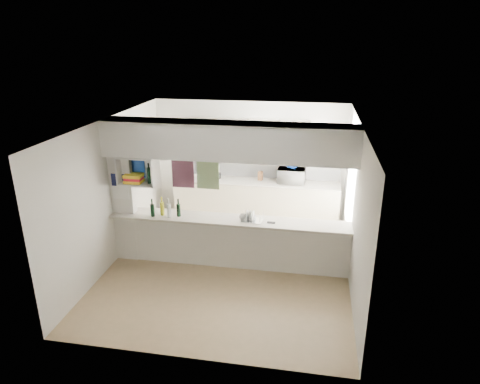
% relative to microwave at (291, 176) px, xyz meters
% --- Properties ---
extents(floor, '(4.80, 4.80, 0.00)m').
position_rel_microwave_xyz_m(floor, '(-0.96, -2.12, -1.08)').
color(floor, '#9E845B').
rests_on(floor, ground).
extents(ceiling, '(4.80, 4.80, 0.00)m').
position_rel_microwave_xyz_m(ceiling, '(-0.96, -2.12, 1.52)').
color(ceiling, white).
rests_on(ceiling, wall_back).
extents(wall_back, '(4.20, 0.00, 4.20)m').
position_rel_microwave_xyz_m(wall_back, '(-0.96, 0.28, 0.22)').
color(wall_back, silver).
rests_on(wall_back, floor).
extents(wall_left, '(0.00, 4.80, 4.80)m').
position_rel_microwave_xyz_m(wall_left, '(-3.06, -2.12, 0.22)').
color(wall_left, silver).
rests_on(wall_left, floor).
extents(wall_right, '(0.00, 4.80, 4.80)m').
position_rel_microwave_xyz_m(wall_right, '(1.14, -2.12, 0.22)').
color(wall_right, silver).
rests_on(wall_right, floor).
extents(servery_partition, '(4.20, 0.50, 2.60)m').
position_rel_microwave_xyz_m(servery_partition, '(-1.13, -2.12, 0.58)').
color(servery_partition, silver).
rests_on(servery_partition, floor).
extents(cubby_shelf, '(0.65, 0.35, 0.50)m').
position_rel_microwave_xyz_m(cubby_shelf, '(-2.52, -2.18, 0.63)').
color(cubby_shelf, white).
rests_on(cubby_shelf, bulkhead).
extents(kitchen_run, '(3.60, 0.63, 2.24)m').
position_rel_microwave_xyz_m(kitchen_run, '(-0.80, 0.02, -0.25)').
color(kitchen_run, '#EBE5C7').
rests_on(kitchen_run, floor).
extents(microwave, '(0.60, 0.42, 0.32)m').
position_rel_microwave_xyz_m(microwave, '(0.00, 0.00, 0.00)').
color(microwave, white).
rests_on(microwave, bench_top).
extents(bowl, '(0.25, 0.25, 0.06)m').
position_rel_microwave_xyz_m(bowl, '(0.00, 0.04, 0.19)').
color(bowl, navy).
rests_on(bowl, microwave).
extents(dish_rack, '(0.38, 0.29, 0.19)m').
position_rel_microwave_xyz_m(dish_rack, '(-0.54, -2.12, -0.08)').
color(dish_rack, silver).
rests_on(dish_rack, breakfast_bar).
extents(cup, '(0.15, 0.15, 0.10)m').
position_rel_microwave_xyz_m(cup, '(-0.69, -2.16, -0.09)').
color(cup, white).
rests_on(cup, dish_rack).
extents(wine_bottles, '(0.52, 0.15, 0.36)m').
position_rel_microwave_xyz_m(wine_bottles, '(-2.06, -2.20, -0.03)').
color(wine_bottles, black).
rests_on(wine_bottles, breakfast_bar).
extents(plastic_tubs, '(0.49, 0.18, 0.07)m').
position_rel_microwave_xyz_m(plastic_tubs, '(-0.54, -2.09, -0.12)').
color(plastic_tubs, silver).
rests_on(plastic_tubs, breakfast_bar).
extents(utensil_jar, '(0.09, 0.09, 0.13)m').
position_rel_microwave_xyz_m(utensil_jar, '(-1.61, 0.03, -0.09)').
color(utensil_jar, black).
rests_on(utensil_jar, bench_top).
extents(knife_block, '(0.11, 0.10, 0.19)m').
position_rel_microwave_xyz_m(knife_block, '(-0.68, 0.06, -0.06)').
color(knife_block, brown).
rests_on(knife_block, bench_top).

